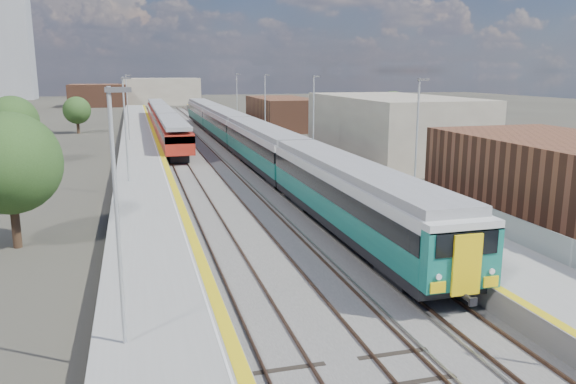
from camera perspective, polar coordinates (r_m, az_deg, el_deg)
name	(u,v)px	position (r m, az deg, el deg)	size (l,w,h in m)	color
ground	(230,157)	(59.52, -5.90, 3.52)	(320.00, 320.00, 0.00)	#47443A
ballast_bed	(206,155)	(61.65, -8.35, 3.78)	(10.50, 155.00, 0.06)	#565451
tracks	(209,152)	(63.36, -8.00, 4.09)	(8.96, 160.00, 0.17)	#4C3323
platform_right	(273,148)	(62.91, -1.52, 4.54)	(4.70, 155.00, 8.52)	slate
platform_left	(141,152)	(61.13, -14.71, 3.90)	(4.30, 155.00, 8.52)	slate
buildings	(94,63)	(146.92, -19.11, 12.25)	(72.00, 185.50, 40.00)	brown
green_train	(241,133)	(60.93, -4.78, 6.02)	(3.09, 85.98, 3.40)	black
red_train	(163,120)	(82.57, -12.54, 7.20)	(2.85, 57.89, 3.60)	black
tree_a	(9,163)	(31.33, -26.46, 2.61)	(5.15, 5.15, 6.98)	#382619
tree_b	(13,122)	(60.05, -26.19, 6.43)	(4.90, 4.90, 6.63)	#382619
tree_c	(77,110)	(87.34, -20.66, 7.77)	(3.92, 3.92, 5.32)	#382619
tree_d	(392,108)	(79.52, 10.55, 8.39)	(4.59, 4.59, 6.23)	#382619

